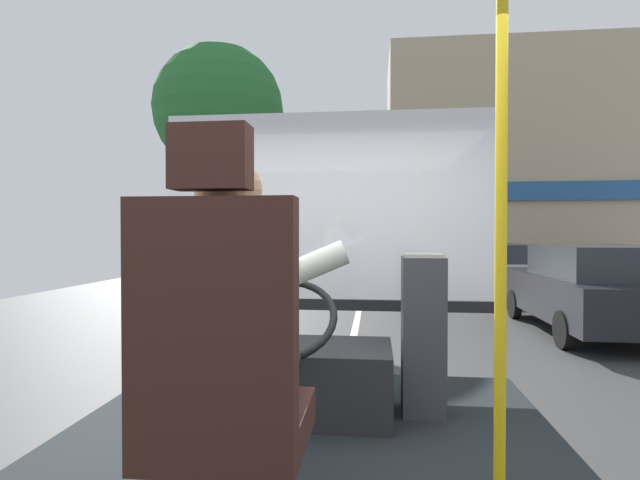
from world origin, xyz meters
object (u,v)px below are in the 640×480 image
(bus_driver, at_px, (234,314))
(handrail_pole, at_px, (501,239))
(fare_box, at_px, (423,334))
(parked_car_black, at_px, (594,288))
(steering_console, at_px, (295,377))
(parked_car_white, at_px, (496,268))
(driver_seat, at_px, (223,387))

(bus_driver, bearing_deg, handrail_pole, 20.90)
(fare_box, distance_m, parked_car_black, 6.64)
(bus_driver, relative_size, fare_box, 0.86)
(steering_console, bearing_deg, parked_car_black, 54.96)
(bus_driver, bearing_deg, parked_car_white, 73.07)
(steering_console, distance_m, parked_car_black, 7.12)
(steering_console, bearing_deg, parked_car_white, 71.36)
(parked_car_black, distance_m, parked_car_white, 5.38)
(parked_car_white, bearing_deg, steering_console, -108.64)
(driver_seat, xyz_separation_m, steering_console, (-0.00, 1.33, -0.36))
(bus_driver, height_order, handrail_pole, handrail_pole)
(parked_car_black, bearing_deg, steering_console, -125.04)
(driver_seat, bearing_deg, fare_box, 62.98)
(fare_box, bearing_deg, driver_seat, -117.02)
(driver_seat, distance_m, fare_box, 1.62)
(steering_console, height_order, parked_car_white, steering_console)
(driver_seat, distance_m, handrail_pole, 1.13)
(fare_box, xyz_separation_m, parked_car_white, (3.05, 11.09, -0.40))
(bus_driver, height_order, parked_car_white, bus_driver)
(fare_box, bearing_deg, bus_driver, -119.06)
(steering_console, distance_m, fare_box, 0.78)
(parked_car_black, bearing_deg, bus_driver, -120.14)
(bus_driver, distance_m, parked_car_black, 8.17)
(handrail_pole, bearing_deg, driver_seat, -152.99)
(driver_seat, height_order, steering_console, driver_seat)
(handrail_pole, xyz_separation_m, parked_car_white, (2.85, 12.06, -0.97))
(bus_driver, xyz_separation_m, handrail_pole, (0.92, 0.35, 0.24))
(fare_box, bearing_deg, parked_car_black, 59.61)
(steering_console, bearing_deg, bus_driver, -90.00)
(driver_seat, relative_size, steering_console, 1.23)
(handrail_pole, relative_size, fare_box, 2.22)
(bus_driver, xyz_separation_m, parked_car_white, (3.78, 12.41, -0.73))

